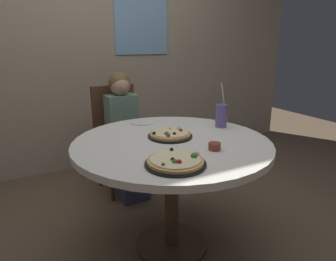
{
  "coord_description": "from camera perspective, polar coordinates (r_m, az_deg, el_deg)",
  "views": [
    {
      "loc": [
        -0.84,
        -1.53,
        1.33
      ],
      "look_at": [
        0.0,
        0.05,
        0.8
      ],
      "focal_mm": 32.17,
      "sensor_mm": 36.0,
      "label": 1
    }
  ],
  "objects": [
    {
      "name": "sauce_bowl",
      "position": [
        1.69,
        8.81,
        -2.99
      ],
      "size": [
        0.07,
        0.07,
        0.04
      ],
      "primitive_type": "cylinder",
      "color": "brown",
      "rests_on": "dining_table"
    },
    {
      "name": "dining_table",
      "position": [
        1.87,
        0.72,
        -4.75
      ],
      "size": [
        1.2,
        1.2,
        0.75
      ],
      "color": "silver",
      "rests_on": "ground_plane"
    },
    {
      "name": "ground_plane",
      "position": [
        2.19,
        0.66,
        -20.82
      ],
      "size": [
        8.0,
        8.0,
        0.0
      ],
      "primitive_type": "plane",
      "color": "brown"
    },
    {
      "name": "pizza_veggie",
      "position": [
        1.9,
        0.41,
        -0.75
      ],
      "size": [
        0.28,
        0.28,
        0.05
      ],
      "color": "black",
      "rests_on": "dining_table"
    },
    {
      "name": "chair_wooden",
      "position": [
        2.8,
        -9.44,
        -0.28
      ],
      "size": [
        0.41,
        0.41,
        0.95
      ],
      "color": "brown",
      "rests_on": "ground_plane"
    },
    {
      "name": "pizza_cheese",
      "position": [
        1.48,
        1.49,
        -5.94
      ],
      "size": [
        0.3,
        0.3,
        0.05
      ],
      "color": "black",
      "rests_on": "dining_table"
    },
    {
      "name": "diner_child",
      "position": [
        2.65,
        -7.99,
        -2.23
      ],
      "size": [
        0.27,
        0.42,
        1.08
      ],
      "color": "#3F4766",
      "rests_on": "ground_plane"
    },
    {
      "name": "soda_cup",
      "position": [
        2.14,
        10.07,
        2.78
      ],
      "size": [
        0.08,
        0.08,
        0.31
      ],
      "color": "#6659A5",
      "rests_on": "dining_table"
    },
    {
      "name": "wall_with_window",
      "position": [
        3.33,
        -14.05,
        18.17
      ],
      "size": [
        5.2,
        0.14,
        2.9
      ],
      "color": "tan",
      "rests_on": "ground_plane"
    },
    {
      "name": "plate_small",
      "position": [
        2.24,
        -4.9,
        1.59
      ],
      "size": [
        0.18,
        0.18,
        0.01
      ],
      "primitive_type": "cylinder",
      "color": "white",
      "rests_on": "dining_table"
    }
  ]
}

